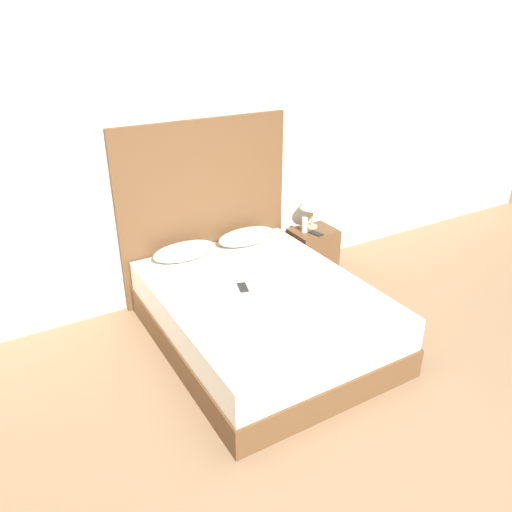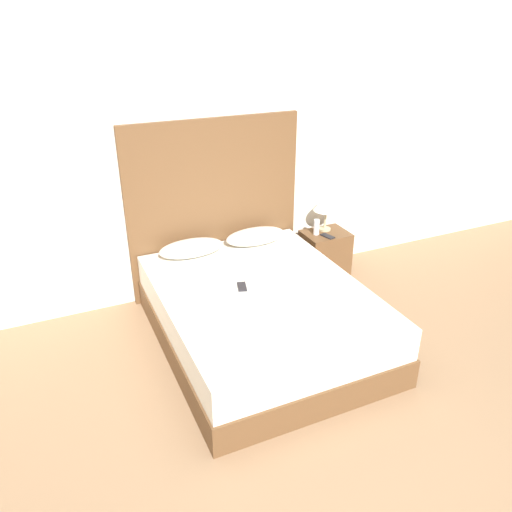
# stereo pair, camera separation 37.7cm
# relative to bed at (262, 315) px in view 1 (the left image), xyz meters

# --- Properties ---
(ground_plane) EXTENTS (16.00, 16.00, 0.00)m
(ground_plane) POSITION_rel_bed_xyz_m (-0.09, -1.41, -0.25)
(ground_plane) COLOR #8C6B4C
(wall_back) EXTENTS (10.00, 0.06, 2.70)m
(wall_back) POSITION_rel_bed_xyz_m (-0.09, 1.13, 1.10)
(wall_back) COLOR silver
(wall_back) RESTS_ON ground_plane
(bed) EXTENTS (1.61, 2.05, 0.51)m
(bed) POSITION_rel_bed_xyz_m (0.00, 0.00, 0.00)
(bed) COLOR brown
(bed) RESTS_ON ground_plane
(headboard) EXTENTS (1.70, 0.05, 1.70)m
(headboard) POSITION_rel_bed_xyz_m (-0.00, 1.05, 0.60)
(headboard) COLOR brown
(headboard) RESTS_ON ground_plane
(pillow_left) EXTENTS (0.60, 0.30, 0.14)m
(pillow_left) POSITION_rel_bed_xyz_m (-0.32, 0.83, 0.33)
(pillow_left) COLOR silver
(pillow_left) RESTS_ON bed
(pillow_right) EXTENTS (0.60, 0.30, 0.14)m
(pillow_right) POSITION_rel_bed_xyz_m (0.32, 0.83, 0.33)
(pillow_right) COLOR silver
(pillow_right) RESTS_ON bed
(phone_on_bed) EXTENTS (0.11, 0.16, 0.01)m
(phone_on_bed) POSITION_rel_bed_xyz_m (-0.13, 0.09, 0.26)
(phone_on_bed) COLOR #232328
(phone_on_bed) RESTS_ON bed
(nightstand) EXTENTS (0.46, 0.36, 0.48)m
(nightstand) POSITION_rel_bed_xyz_m (1.13, 0.82, -0.01)
(nightstand) COLOR brown
(nightstand) RESTS_ON ground_plane
(table_lamp) EXTENTS (0.27, 0.27, 0.38)m
(table_lamp) POSITION_rel_bed_xyz_m (1.15, 0.90, 0.51)
(table_lamp) COLOR tan
(table_lamp) RESTS_ON nightstand
(phone_on_nightstand) EXTENTS (0.10, 0.16, 0.01)m
(phone_on_nightstand) POSITION_rel_bed_xyz_m (1.09, 0.73, 0.23)
(phone_on_nightstand) COLOR black
(phone_on_nightstand) RESTS_ON nightstand
(toiletry_bottle) EXTENTS (0.06, 0.06, 0.16)m
(toiletry_bottle) POSITION_rel_bed_xyz_m (1.01, 0.83, 0.30)
(toiletry_bottle) COLOR silver
(toiletry_bottle) RESTS_ON nightstand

